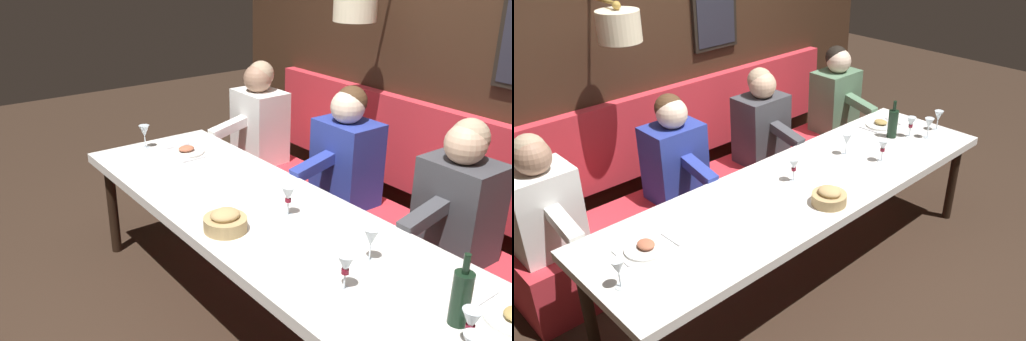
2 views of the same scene
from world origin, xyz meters
TOP-DOWN VIEW (x-y plane):
  - ground_plane at (0.00, 0.00)m, footprint 12.00×12.00m
  - dining_table at (0.00, 0.00)m, footprint 0.90×3.07m
  - banquette_bench at (0.89, 0.00)m, footprint 0.52×3.27m
  - back_wall_panel at (1.46, 0.00)m, footprint 0.59×4.47m
  - diner_near at (0.88, -0.45)m, footprint 0.60×0.40m
  - diner_middle at (0.88, 0.41)m, footprint 0.60×0.40m
  - diner_far at (0.88, 1.38)m, footprint 0.60×0.40m
  - place_setting_1 at (0.10, 1.15)m, footprint 0.24×0.31m
  - wine_glass_0 at (0.09, -0.55)m, footprint 0.07×0.07m
  - wine_glass_1 at (-0.08, 1.41)m, footprint 0.07×0.07m
  - wine_glass_4 at (0.08, 0.02)m, footprint 0.07×0.07m
  - wine_glass_5 at (-0.16, -0.65)m, footprint 0.07×0.07m
  - wine_glass_6 at (-0.06, -1.17)m, footprint 0.07×0.07m
  - wine_bottle at (0.04, -1.06)m, footprint 0.08×0.08m
  - bread_bowl at (-0.28, 0.07)m, footprint 0.22×0.22m

SIDE VIEW (x-z plane):
  - ground_plane at x=0.00m, z-range 0.00..0.00m
  - banquette_bench at x=0.89m, z-range 0.00..0.45m
  - dining_table at x=0.00m, z-range 0.31..1.05m
  - place_setting_1 at x=0.10m, z-range 0.73..0.78m
  - bread_bowl at x=-0.28m, z-range 0.73..0.85m
  - diner_near at x=0.88m, z-range 0.42..1.21m
  - diner_middle at x=0.88m, z-range 0.42..1.21m
  - diner_far at x=0.88m, z-range 0.42..1.21m
  - wine_glass_6 at x=-0.06m, z-range 0.77..0.94m
  - wine_glass_5 at x=-0.16m, z-range 0.77..0.94m
  - wine_glass_4 at x=0.08m, z-range 0.77..0.94m
  - wine_bottle at x=0.04m, z-range 0.71..1.01m
  - wine_glass_0 at x=0.09m, z-range 0.77..0.94m
  - wine_glass_1 at x=-0.08m, z-range 0.77..0.94m
  - back_wall_panel at x=1.46m, z-range -0.09..2.81m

